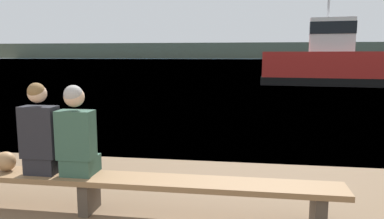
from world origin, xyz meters
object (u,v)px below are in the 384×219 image
(bench_main, at_px, (89,182))
(tugboat_red, at_px, (325,64))
(person_right, at_px, (77,135))
(shopping_bag, at_px, (6,161))
(person_left, at_px, (41,134))

(bench_main, distance_m, tugboat_red, 20.71)
(bench_main, xyz_separation_m, person_right, (-0.12, 0.00, 0.55))
(person_right, distance_m, tugboat_red, 20.73)
(shopping_bag, bearing_deg, bench_main, -0.92)
(shopping_bag, bearing_deg, person_right, -0.87)
(person_left, relative_size, tugboat_red, 0.14)
(person_left, height_order, tugboat_red, tugboat_red)
(bench_main, relative_size, shopping_bag, 24.07)
(shopping_bag, relative_size, tugboat_red, 0.03)
(bench_main, distance_m, person_right, 0.57)
(shopping_bag, bearing_deg, tugboat_red, 69.60)
(bench_main, height_order, person_right, person_right)
(person_right, bearing_deg, shopping_bag, 179.13)
(person_right, xyz_separation_m, shopping_bag, (-0.92, 0.01, -0.35))
(bench_main, relative_size, tugboat_red, 0.76)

